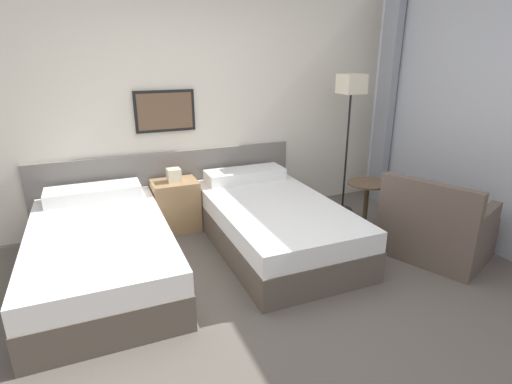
{
  "coord_description": "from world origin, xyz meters",
  "views": [
    {
      "loc": [
        -1.13,
        -2.36,
        1.85
      ],
      "look_at": [
        0.24,
        0.9,
        0.62
      ],
      "focal_mm": 28.0,
      "sensor_mm": 36.0,
      "label": 1
    }
  ],
  "objects_px": {
    "bed_near_window": "(272,222)",
    "nightstand": "(176,205)",
    "bed_near_door": "(101,251)",
    "armchair": "(435,230)",
    "floor_lamp": "(351,96)",
    "side_table": "(366,198)"
  },
  "relations": [
    {
      "from": "bed_near_window",
      "to": "side_table",
      "type": "distance_m",
      "value": 1.05
    },
    {
      "from": "bed_near_window",
      "to": "nightstand",
      "type": "height_order",
      "value": "nightstand"
    },
    {
      "from": "nightstand",
      "to": "side_table",
      "type": "relative_size",
      "value": 1.19
    },
    {
      "from": "side_table",
      "to": "armchair",
      "type": "distance_m",
      "value": 0.75
    },
    {
      "from": "floor_lamp",
      "to": "armchair",
      "type": "xyz_separation_m",
      "value": [
        0.11,
        -1.34,
        -1.13
      ]
    },
    {
      "from": "bed_near_door",
      "to": "side_table",
      "type": "relative_size",
      "value": 3.46
    },
    {
      "from": "nightstand",
      "to": "armchair",
      "type": "xyz_separation_m",
      "value": [
        2.14,
        -1.58,
        -0.02
      ]
    },
    {
      "from": "floor_lamp",
      "to": "bed_near_door",
      "type": "bearing_deg",
      "value": -169.61
    },
    {
      "from": "bed_near_door",
      "to": "side_table",
      "type": "height_order",
      "value": "bed_near_door"
    },
    {
      "from": "bed_near_door",
      "to": "nightstand",
      "type": "height_order",
      "value": "nightstand"
    },
    {
      "from": "bed_near_door",
      "to": "armchair",
      "type": "distance_m",
      "value": 3.06
    },
    {
      "from": "nightstand",
      "to": "floor_lamp",
      "type": "relative_size",
      "value": 0.42
    },
    {
      "from": "bed_near_window",
      "to": "nightstand",
      "type": "xyz_separation_m",
      "value": [
        -0.81,
        0.76,
        0.04
      ]
    },
    {
      "from": "bed_near_window",
      "to": "nightstand",
      "type": "relative_size",
      "value": 2.9
    },
    {
      "from": "nightstand",
      "to": "floor_lamp",
      "type": "bearing_deg",
      "value": -6.85
    },
    {
      "from": "side_table",
      "to": "bed_near_door",
      "type": "bearing_deg",
      "value": 176.85
    },
    {
      "from": "floor_lamp",
      "to": "nightstand",
      "type": "bearing_deg",
      "value": 173.15
    },
    {
      "from": "armchair",
      "to": "floor_lamp",
      "type": "bearing_deg",
      "value": -17.9
    },
    {
      "from": "bed_near_window",
      "to": "side_table",
      "type": "height_order",
      "value": "bed_near_window"
    },
    {
      "from": "floor_lamp",
      "to": "side_table",
      "type": "height_order",
      "value": "floor_lamp"
    },
    {
      "from": "side_table",
      "to": "armchair",
      "type": "xyz_separation_m",
      "value": [
        0.3,
        -0.67,
        -0.14
      ]
    },
    {
      "from": "bed_near_door",
      "to": "armchair",
      "type": "xyz_separation_m",
      "value": [
        2.95,
        -0.82,
        0.02
      ]
    }
  ]
}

